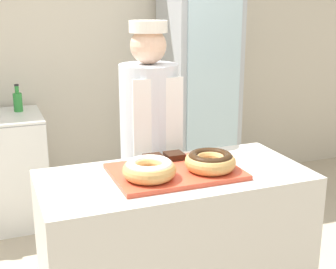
% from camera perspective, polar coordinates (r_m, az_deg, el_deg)
% --- Properties ---
extents(wall_back, '(8.00, 0.06, 2.70)m').
position_cam_1_polar(wall_back, '(4.28, -10.02, 10.10)').
color(wall_back, beige).
rests_on(wall_back, ground_plane).
extents(display_counter, '(1.36, 0.65, 0.93)m').
position_cam_1_polar(display_counter, '(2.57, 0.83, -14.53)').
color(display_counter, beige).
rests_on(display_counter, ground_plane).
extents(serving_tray, '(0.64, 0.44, 0.02)m').
position_cam_1_polar(serving_tray, '(2.36, 0.88, -4.54)').
color(serving_tray, '#D84C33').
rests_on(serving_tray, display_counter).
extents(donut_light_glaze, '(0.26, 0.26, 0.09)m').
position_cam_1_polar(donut_light_glaze, '(2.23, -2.29, -4.18)').
color(donut_light_glaze, tan).
rests_on(donut_light_glaze, serving_tray).
extents(donut_chocolate_glaze, '(0.26, 0.26, 0.09)m').
position_cam_1_polar(donut_chocolate_glaze, '(2.35, 5.18, -3.19)').
color(donut_chocolate_glaze, tan).
rests_on(donut_chocolate_glaze, serving_tray).
extents(brownie_back_left, '(0.10, 0.10, 0.03)m').
position_cam_1_polar(brownie_back_left, '(2.47, -1.76, -2.91)').
color(brownie_back_left, black).
rests_on(brownie_back_left, serving_tray).
extents(brownie_back_right, '(0.10, 0.10, 0.03)m').
position_cam_1_polar(brownie_back_right, '(2.51, 0.75, -2.60)').
color(brownie_back_right, black).
rests_on(brownie_back_right, serving_tray).
extents(baker_person, '(0.36, 0.36, 1.66)m').
position_cam_1_polar(baker_person, '(2.94, -2.23, -1.67)').
color(baker_person, '#4C4C51').
rests_on(baker_person, ground_plane).
extents(beverage_fridge, '(0.59, 0.62, 1.99)m').
position_cam_1_polar(beverage_fridge, '(4.25, 3.73, 5.46)').
color(beverage_fridge, '#ADB2B7').
rests_on(beverage_fridge, ground_plane).
extents(bottle_green, '(0.07, 0.07, 0.22)m').
position_cam_1_polar(bottle_green, '(3.98, -17.84, 3.90)').
color(bottle_green, '#2D8C38').
rests_on(bottle_green, chest_freezer).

